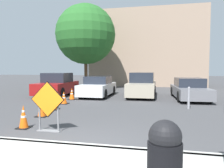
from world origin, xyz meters
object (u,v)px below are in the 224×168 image
Objects in this scene: traffic_cone_fourth at (64,98)px; parked_car_nearest at (57,85)px; traffic_cone_nearest at (24,117)px; traffic_cone_third at (54,102)px; traffic_cone_second at (42,107)px; parked_car_second at (98,87)px; road_closed_sign at (48,104)px; parked_car_fourth at (189,89)px; traffic_cone_fifth at (72,94)px; bollard_nearest at (189,97)px; parked_car_third at (142,86)px; trash_bin at (165,155)px.

traffic_cone_fourth is 4.08m from parked_car_nearest.
traffic_cone_third is (-0.57, 3.13, 0.00)m from traffic_cone_nearest.
traffic_cone_second is 0.19× the size of parked_car_second.
road_closed_sign is at bearing 111.64° from parked_car_nearest.
parked_car_fourth reaches higher than traffic_cone_fourth.
parked_car_second is (0.89, 3.60, 0.32)m from traffic_cone_fourth.
parked_car_nearest is (-3.87, 8.42, -0.11)m from road_closed_sign.
traffic_cone_fourth is 1.65m from traffic_cone_fifth.
road_closed_sign reaches higher than traffic_cone_fifth.
road_closed_sign is 2.02× the size of traffic_cone_nearest.
road_closed_sign is 9.84m from parked_car_fourth.
parked_car_nearest is at bearing 157.21° from bollard_nearest.
parked_car_third is 4.87m from bollard_nearest.
parked_car_nearest is at bearing 114.71° from road_closed_sign.
traffic_cone_nearest reaches higher than traffic_cone_fifth.
traffic_cone_nearest is at bearing -79.72° from traffic_cone_third.
parked_car_third is 0.93× the size of parked_car_fourth.
road_closed_sign is at bearing 76.84° from parked_car_third.
bollard_nearest is at bearing 154.13° from parked_car_nearest.
parked_car_second reaches higher than traffic_cone_third.
trash_bin reaches higher than traffic_cone_nearest.
parked_car_third is at bearing -15.26° from parked_car_fourth.
traffic_cone_fifth is at bearing 119.67° from trash_bin.
parked_car_nearest is 8.98m from parked_car_fourth.
traffic_cone_second is at bearing -80.75° from traffic_cone_third.
traffic_cone_second is at bearing 101.16° from traffic_cone_nearest.
parked_car_second is at bearing 86.59° from traffic_cone_second.
parked_car_nearest reaches higher than traffic_cone_second.
parked_car_second reaches higher than traffic_cone_second.
parked_car_nearest reaches higher than bollard_nearest.
parked_car_second is at bearing 146.08° from bollard_nearest.
road_closed_sign is 2.24× the size of traffic_cone_fourth.
parked_car_third reaches higher than parked_car_second.
traffic_cone_nearest is at bearing -78.84° from traffic_cone_second.
traffic_cone_second reaches higher than traffic_cone_fifth.
traffic_cone_third is at bearing 114.69° from road_closed_sign.
traffic_cone_nearest is 9.37m from parked_car_third.
traffic_cone_third is at bearing -81.39° from traffic_cone_fourth.
parked_car_second reaches higher than traffic_cone_fifth.
road_closed_sign is at bearing -70.36° from traffic_cone_fourth.
parked_car_fourth is at bearing 58.75° from road_closed_sign.
traffic_cone_second is 1.11× the size of traffic_cone_fifth.
traffic_cone_fifth reaches higher than traffic_cone_fourth.
traffic_cone_nearest is 0.72× the size of bollard_nearest.
traffic_cone_fourth is 9.27m from trash_bin.
parked_car_nearest is (-2.11, 3.47, 0.40)m from traffic_cone_fourth.
traffic_cone_fourth is 0.14× the size of parked_car_fourth.
traffic_cone_nearest is 0.18× the size of parked_car_second.
bollard_nearest is (4.63, 4.84, -0.29)m from road_closed_sign.
traffic_cone_second is 1.47m from traffic_cone_third.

